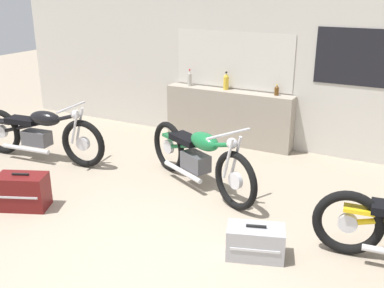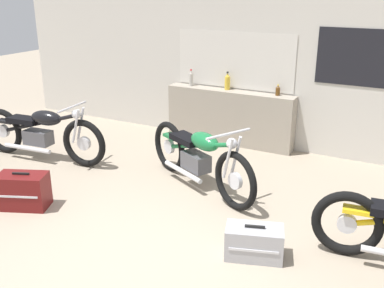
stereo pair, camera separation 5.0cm
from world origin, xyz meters
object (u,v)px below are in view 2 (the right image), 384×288
object	(u,v)px
bottle_leftmost	(191,78)
hard_case_darkred	(23,191)
hard_case_silver	(254,242)
motorcycle_black	(41,132)
bottle_left_center	(227,82)
bottle_center	(278,91)
motorcycle_green	(199,156)

from	to	relation	value
bottle_leftmost	hard_case_darkred	distance (m)	3.43
bottle_leftmost	hard_case_silver	world-z (taller)	bottle_leftmost
motorcycle_black	hard_case_darkred	bearing A→B (deg)	-52.47
bottle_leftmost	hard_case_silver	xyz separation A→B (m)	(2.31, -2.98, -0.86)
motorcycle_black	hard_case_silver	world-z (taller)	motorcycle_black
motorcycle_black	hard_case_darkred	xyz separation A→B (m)	(0.96, -1.25, -0.22)
bottle_left_center	bottle_center	distance (m)	0.86
motorcycle_black	hard_case_darkred	distance (m)	1.59
bottle_center	hard_case_darkred	xyz separation A→B (m)	(-2.00, -3.32, -0.76)
bottle_left_center	bottle_center	world-z (taller)	bottle_left_center
bottle_leftmost	motorcycle_black	bearing A→B (deg)	-125.14
motorcycle_black	hard_case_silver	size ratio (longest dim) A/B	3.57
bottle_center	motorcycle_black	distance (m)	3.65
bottle_center	motorcycle_green	size ratio (longest dim) A/B	0.09
bottle_left_center	motorcycle_green	world-z (taller)	bottle_left_center
bottle_left_center	hard_case_darkred	distance (m)	3.61
bottle_center	hard_case_silver	size ratio (longest dim) A/B	0.27
bottle_left_center	bottle_center	bearing A→B (deg)	-0.38
bottle_center	hard_case_darkred	world-z (taller)	bottle_center
bottle_leftmost	hard_case_silver	distance (m)	3.87
bottle_leftmost	bottle_center	size ratio (longest dim) A/B	1.65
bottle_left_center	hard_case_darkred	size ratio (longest dim) A/B	0.45
bottle_center	motorcycle_black	bearing A→B (deg)	-145.02
motorcycle_green	hard_case_darkred	world-z (taller)	motorcycle_green
motorcycle_black	hard_case_silver	distance (m)	3.88
bottle_leftmost	bottle_center	xyz separation A→B (m)	(1.52, 0.02, -0.05)
bottle_center	bottle_left_center	bearing A→B (deg)	179.62
bottle_leftmost	bottle_center	world-z (taller)	bottle_leftmost
motorcycle_black	bottle_center	bearing A→B (deg)	34.98
bottle_center	hard_case_silver	bearing A→B (deg)	-75.20
bottle_center	motorcycle_black	size ratio (longest dim) A/B	0.08
bottle_center	motorcycle_green	xyz separation A→B (m)	(-0.41, -1.85, -0.53)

